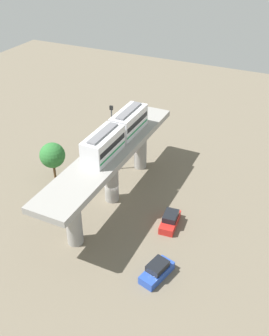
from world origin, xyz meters
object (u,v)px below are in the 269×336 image
at_px(parked_car_red, 170,220).
at_px(parked_car_blue, 157,271).
at_px(tree_near_viaduct, 52,155).
at_px(signal_post, 112,136).
at_px(train, 117,133).

bearing_deg(parked_car_red, parked_car_blue, -84.27).
xyz_separation_m(tree_near_viaduct, signal_post, (6.75, 5.64, 1.99)).
relative_size(train, signal_post, 1.29).
height_order(parked_car_red, signal_post, signal_post).
bearing_deg(signal_post, tree_near_viaduct, -140.11).
height_order(train, tree_near_viaduct, train).
relative_size(train, parked_car_blue, 3.00).
height_order(train, signal_post, train).
bearing_deg(train, parked_car_blue, -47.20).
relative_size(train, parked_car_red, 3.10).
relative_size(parked_car_blue, signal_post, 0.43).
bearing_deg(parked_car_red, signal_post, 140.65).
relative_size(parked_car_red, parked_car_blue, 0.97).
bearing_deg(train, parked_car_red, -20.37).
xyz_separation_m(train, parked_car_red, (9.03, -3.35, -8.66)).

